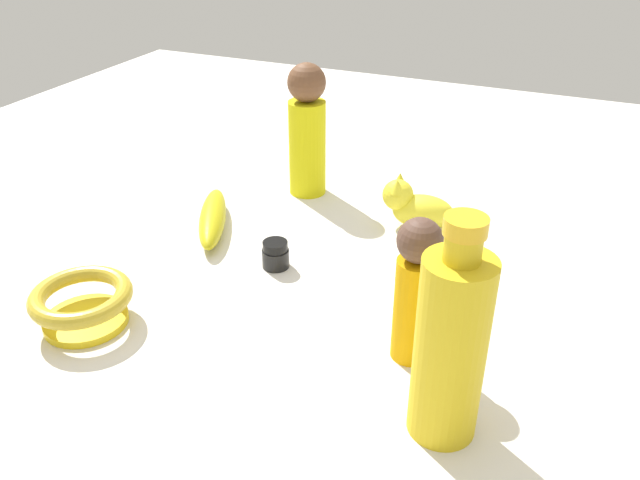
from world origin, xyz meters
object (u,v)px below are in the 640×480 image
at_px(nail_polish_jar, 276,254).
at_px(cat_figurine, 416,206).
at_px(banana, 213,218).
at_px(bowl, 82,302).
at_px(person_figure_adult, 307,130).
at_px(person_figure_child, 416,289).
at_px(bottle_tall, 451,345).

height_order(nail_polish_jar, cat_figurine, cat_figurine).
height_order(banana, bowl, bowl).
xyz_separation_m(nail_polish_jar, cat_figurine, (-0.20, 0.15, 0.02)).
xyz_separation_m(banana, bowl, (0.28, -0.02, 0.01)).
xyz_separation_m(person_figure_adult, person_figure_child, (0.36, 0.30, -0.02)).
xyz_separation_m(banana, cat_figurine, (-0.14, 0.29, 0.02)).
bearing_deg(bottle_tall, bowl, -89.19).
distance_m(banana, bottle_tall, 0.52).
distance_m(nail_polish_jar, bottle_tall, 0.37).
bearing_deg(person_figure_adult, person_figure_child, 39.44).
relative_size(person_figure_adult, bottle_tall, 0.94).
xyz_separation_m(cat_figurine, bottle_tall, (0.41, 0.15, 0.07)).
bearing_deg(person_figure_adult, banana, -23.53).
relative_size(nail_polish_jar, bottle_tall, 0.17).
relative_size(banana, person_figure_child, 1.07).
distance_m(nail_polish_jar, person_figure_child, 0.27).
bearing_deg(person_figure_child, nail_polish_jar, -115.67).
bearing_deg(bottle_tall, nail_polish_jar, -125.42).
distance_m(person_figure_adult, bottle_tall, 0.58).
xyz_separation_m(person_figure_adult, bottle_tall, (0.46, 0.36, -0.01)).
bearing_deg(nail_polish_jar, person_figure_child, 64.33).
height_order(cat_figurine, bowl, cat_figurine).
bearing_deg(person_figure_child, cat_figurine, -164.74).
relative_size(banana, bottle_tall, 0.79).
bearing_deg(bowl, nail_polish_jar, 143.90).
distance_m(banana, person_figure_adult, 0.22).
relative_size(nail_polish_jar, bowl, 0.32).
height_order(bottle_tall, person_figure_child, bottle_tall).
relative_size(person_figure_adult, bowl, 1.82).
relative_size(banana, bowl, 1.54).
bearing_deg(nail_polish_jar, person_figure_adult, -166.00).
relative_size(nail_polish_jar, cat_figurine, 0.31).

